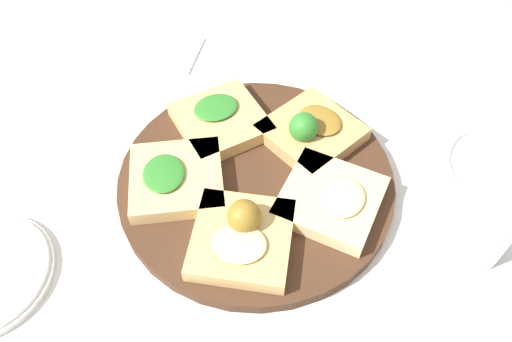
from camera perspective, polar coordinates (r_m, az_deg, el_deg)
The scene contains 10 objects.
ground_plane at distance 0.81m, azimuth -0.00°, elevation -1.49°, with size 3.00×3.00×0.00m, color silver.
serving_board at distance 0.80m, azimuth -0.00°, elevation -1.03°, with size 0.44×0.44×0.02m, color #422819.
focaccia_slice_0 at distance 0.85m, azimuth -4.07°, elevation 5.86°, with size 0.20×0.20×0.03m.
focaccia_slice_1 at distance 0.78m, azimuth -9.18°, elevation -0.84°, with size 0.17×0.17×0.03m.
focaccia_slice_2 at distance 0.71m, azimuth -1.52°, elevation -7.36°, with size 0.14×0.14×0.06m.
focaccia_slice_3 at distance 0.75m, azimuth 8.60°, elevation -3.20°, with size 0.17×0.17×0.03m.
focaccia_slice_4 at distance 0.83m, azimuth 6.26°, elevation 4.62°, with size 0.20×0.20×0.06m.
plate_left at distance 0.91m, azimuth 26.97°, elevation -0.09°, with size 0.21×0.21×0.02m.
water_glass at distance 0.77m, azimuth 24.45°, elevation -6.46°, with size 0.08×0.08×0.09m, color silver.
napkin_stack at distance 1.05m, azimuth -10.34°, elevation 13.42°, with size 0.13×0.11×0.01m, color white.
Camera 1 is at (-0.08, 0.47, 0.65)m, focal length 35.00 mm.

